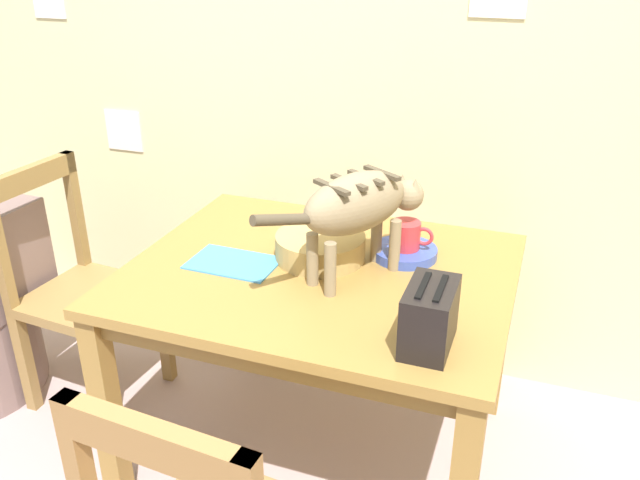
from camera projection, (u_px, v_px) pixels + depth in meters
wall_rear at (377, 65)px, 2.52m from camera, size 5.34×0.11×2.50m
dining_table at (320, 292)px, 2.14m from camera, size 1.20×0.97×0.74m
cat at (359, 206)px, 1.97m from camera, size 0.37×0.56×0.34m
saucer_bowl at (405, 252)px, 2.17m from camera, size 0.21×0.21×0.03m
coffee_mug at (407, 235)px, 2.15m from camera, size 0.14×0.10×0.09m
magazine at (233, 263)px, 2.13m from camera, size 0.29×0.19×0.01m
book_stack at (320, 224)px, 2.37m from camera, size 0.17×0.13×0.05m
wicker_basket at (320, 246)px, 2.15m from camera, size 0.29×0.29×0.08m
toaster at (430, 317)px, 1.68m from camera, size 0.12×0.20×0.18m
wooden_chair_near at (80, 291)px, 2.53m from camera, size 0.45×0.45×0.94m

